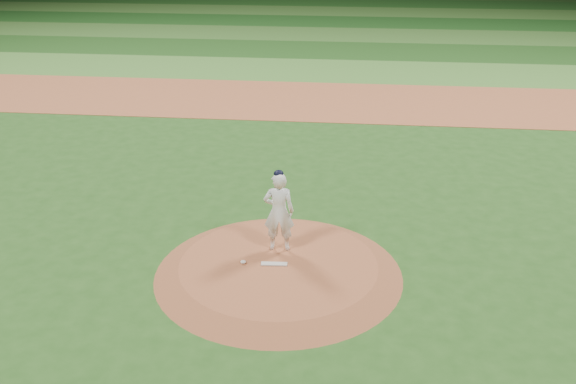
# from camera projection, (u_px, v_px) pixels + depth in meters

# --- Properties ---
(ground) EXTENTS (120.00, 120.00, 0.00)m
(ground) POSITION_uv_depth(u_px,v_px,m) (279.00, 273.00, 14.30)
(ground) COLOR #25501A
(ground) RESTS_ON ground
(infield_dirt_band) EXTENTS (70.00, 6.00, 0.02)m
(infield_dirt_band) POSITION_uv_depth(u_px,v_px,m) (318.00, 101.00, 27.01)
(infield_dirt_band) COLOR #A45833
(infield_dirt_band) RESTS_ON ground
(outfield_stripe_0) EXTENTS (70.00, 5.00, 0.02)m
(outfield_stripe_0) POSITION_uv_depth(u_px,v_px,m) (325.00, 70.00, 32.01)
(outfield_stripe_0) COLOR #427D2D
(outfield_stripe_0) RESTS_ON ground
(outfield_stripe_1) EXTENTS (70.00, 5.00, 0.02)m
(outfield_stripe_1) POSITION_uv_depth(u_px,v_px,m) (330.00, 50.00, 36.55)
(outfield_stripe_1) COLOR #1E4A17
(outfield_stripe_1) RESTS_ON ground
(outfield_stripe_2) EXTENTS (70.00, 5.00, 0.02)m
(outfield_stripe_2) POSITION_uv_depth(u_px,v_px,m) (333.00, 34.00, 41.09)
(outfield_stripe_2) COLOR #386A26
(outfield_stripe_2) RESTS_ON ground
(outfield_stripe_3) EXTENTS (70.00, 5.00, 0.02)m
(outfield_stripe_3) POSITION_uv_depth(u_px,v_px,m) (336.00, 22.00, 45.64)
(outfield_stripe_3) COLOR #1A4A17
(outfield_stripe_3) RESTS_ON ground
(outfield_stripe_4) EXTENTS (70.00, 5.00, 0.02)m
(outfield_stripe_4) POSITION_uv_depth(u_px,v_px,m) (339.00, 11.00, 50.18)
(outfield_stripe_4) COLOR #396D27
(outfield_stripe_4) RESTS_ON ground
(outfield_stripe_5) EXTENTS (70.00, 5.00, 0.02)m
(outfield_stripe_5) POSITION_uv_depth(u_px,v_px,m) (341.00, 3.00, 54.72)
(outfield_stripe_5) COLOR #1D4E19
(outfield_stripe_5) RESTS_ON ground
(pitchers_mound) EXTENTS (5.50, 5.50, 0.25)m
(pitchers_mound) POSITION_uv_depth(u_px,v_px,m) (279.00, 268.00, 14.25)
(pitchers_mound) COLOR #9E5431
(pitchers_mound) RESTS_ON ground
(pitching_rubber) EXTENTS (0.59, 0.18, 0.03)m
(pitching_rubber) POSITION_uv_depth(u_px,v_px,m) (274.00, 264.00, 14.15)
(pitching_rubber) COLOR beige
(pitching_rubber) RESTS_ON pitchers_mound
(rosin_bag) EXTENTS (0.12, 0.12, 0.07)m
(rosin_bag) POSITION_uv_depth(u_px,v_px,m) (243.00, 262.00, 14.19)
(rosin_bag) COLOR white
(rosin_bag) RESTS_ON pitchers_mound
(pitcher_on_mound) EXTENTS (0.73, 0.51, 1.96)m
(pitcher_on_mound) POSITION_uv_depth(u_px,v_px,m) (279.00, 211.00, 14.42)
(pitcher_on_mound) COLOR white
(pitcher_on_mound) RESTS_ON pitchers_mound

